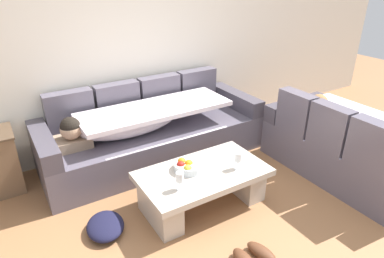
% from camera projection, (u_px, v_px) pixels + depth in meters
% --- Properties ---
extents(ground_plane, '(14.00, 14.00, 0.00)m').
position_uv_depth(ground_plane, '(235.00, 241.00, 2.85)').
color(ground_plane, '#966540').
extents(back_wall, '(9.00, 0.10, 2.70)m').
position_uv_depth(back_wall, '(126.00, 38.00, 3.92)').
color(back_wall, silver).
rests_on(back_wall, ground_plane).
extents(couch_along_wall, '(2.57, 0.92, 0.88)m').
position_uv_depth(couch_along_wall, '(150.00, 134.00, 3.96)').
color(couch_along_wall, '#58525F').
rests_on(couch_along_wall, ground_plane).
extents(couch_near_window, '(0.92, 1.71, 0.88)m').
position_uv_depth(couch_near_window, '(347.00, 146.00, 3.66)').
color(couch_near_window, '#58525F').
rests_on(couch_near_window, ground_plane).
extents(coffee_table, '(1.20, 0.68, 0.38)m').
position_uv_depth(coffee_table, '(203.00, 184.00, 3.20)').
color(coffee_table, '#BCB2A4').
rests_on(coffee_table, ground_plane).
extents(fruit_bowl, '(0.28, 0.28, 0.10)m').
position_uv_depth(fruit_bowl, '(188.00, 166.00, 3.14)').
color(fruit_bowl, silver).
rests_on(fruit_bowl, coffee_table).
extents(wine_glass_near_left, '(0.07, 0.07, 0.17)m').
position_uv_depth(wine_glass_near_left, '(180.00, 178.00, 2.83)').
color(wine_glass_near_left, silver).
rests_on(wine_glass_near_left, coffee_table).
extents(wine_glass_near_right, '(0.07, 0.07, 0.17)m').
position_uv_depth(wine_glass_near_right, '(238.00, 158.00, 3.13)').
color(wine_glass_near_right, silver).
rests_on(wine_glass_near_right, coffee_table).
extents(open_magazine, '(0.31, 0.25, 0.01)m').
position_uv_depth(open_magazine, '(213.00, 160.00, 3.31)').
color(open_magazine, white).
rests_on(open_magazine, coffee_table).
extents(pair_of_shoes, '(0.33, 0.29, 0.09)m').
position_uv_depth(pair_of_shoes, '(253.00, 256.00, 2.64)').
color(pair_of_shoes, '#59331E').
rests_on(pair_of_shoes, ground_plane).
extents(crumpled_garment, '(0.40, 0.46, 0.12)m').
position_uv_depth(crumpled_garment, '(105.00, 226.00, 2.93)').
color(crumpled_garment, '#191933').
rests_on(crumpled_garment, ground_plane).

